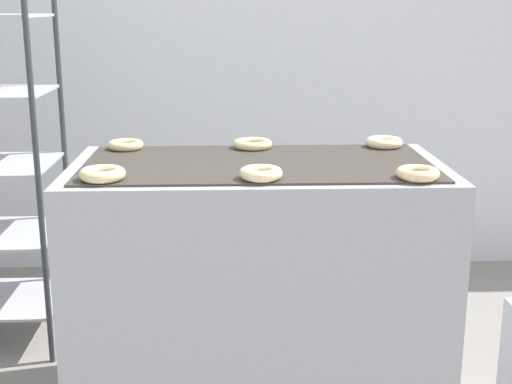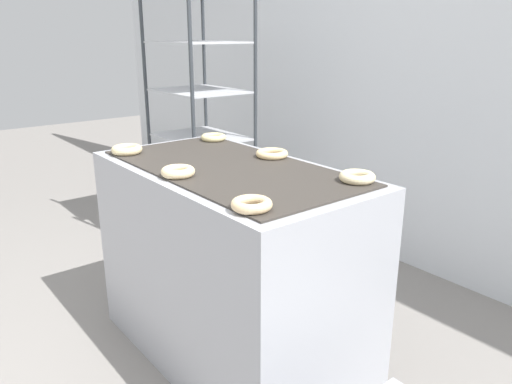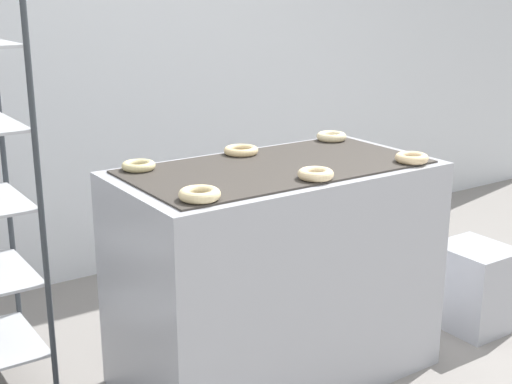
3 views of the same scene
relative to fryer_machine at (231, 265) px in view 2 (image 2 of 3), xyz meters
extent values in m
cube|color=silver|center=(0.00, 1.52, 0.93)|extent=(8.00, 0.05, 2.80)
cube|color=#A8AAB2|center=(0.00, 0.00, 0.00)|extent=(1.31, 0.71, 0.93)
cube|color=#38332D|center=(0.00, 0.00, 0.47)|extent=(1.21, 0.62, 0.01)
cube|color=#262628|center=(0.36, -0.31, 0.18)|extent=(0.12, 0.07, 0.10)
cylinder|color=#33383D|center=(-1.47, 0.35, 0.48)|extent=(0.02, 0.02, 1.89)
cylinder|color=#33383D|center=(-0.86, 0.35, 0.48)|extent=(0.02, 0.02, 1.89)
cylinder|color=#33383D|center=(-1.47, 0.83, 0.48)|extent=(0.02, 0.02, 1.89)
cylinder|color=#33383D|center=(-0.86, 0.83, 0.48)|extent=(0.02, 0.02, 1.89)
cube|color=#B7BABF|center=(-1.16, 0.59, -0.28)|extent=(0.60, 0.48, 0.01)
cube|color=#B7BABF|center=(-1.16, 0.59, 0.03)|extent=(0.60, 0.48, 0.01)
cube|color=#B7BABF|center=(-1.16, 0.59, 0.34)|extent=(0.60, 0.48, 0.01)
cube|color=#B7BABF|center=(-1.16, 0.59, 0.65)|extent=(0.60, 0.48, 0.01)
cube|color=#B7BABF|center=(-1.16, 0.59, 0.96)|extent=(0.60, 0.48, 0.01)
torus|color=beige|center=(-0.50, -0.24, 0.49)|extent=(0.15, 0.15, 0.04)
torus|color=beige|center=(0.00, -0.25, 0.49)|extent=(0.14, 0.14, 0.04)
torus|color=beige|center=(0.50, -0.26, 0.49)|extent=(0.14, 0.14, 0.04)
torus|color=beige|center=(-0.49, 0.25, 0.49)|extent=(0.13, 0.13, 0.03)
torus|color=beige|center=(-0.01, 0.25, 0.49)|extent=(0.15, 0.15, 0.03)
torus|color=beige|center=(0.50, 0.25, 0.49)|extent=(0.14, 0.14, 0.04)
camera|label=1|loc=(-0.10, -2.44, 1.00)|focal=50.00mm
camera|label=2|loc=(1.71, -1.21, 1.02)|focal=35.00mm
camera|label=3|loc=(-1.64, -2.27, 1.17)|focal=50.00mm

